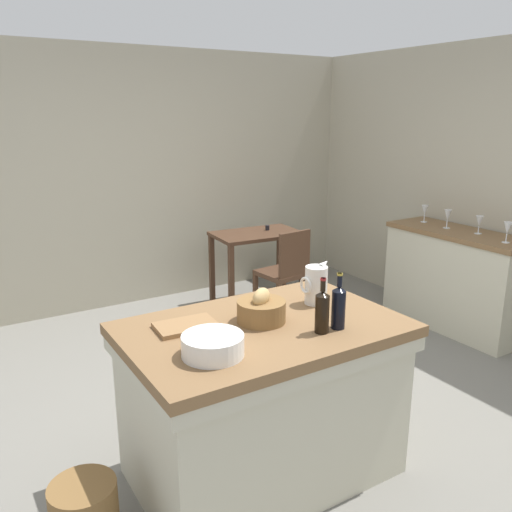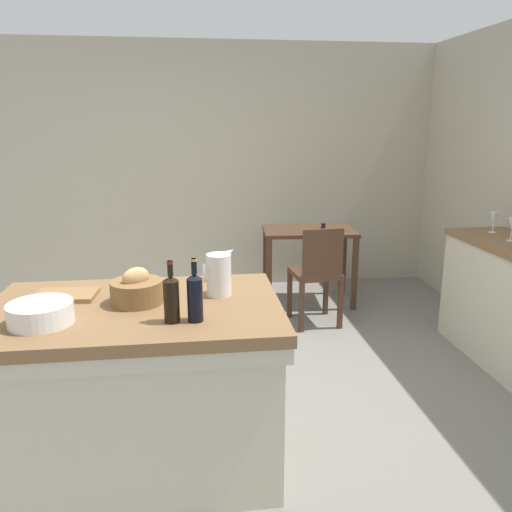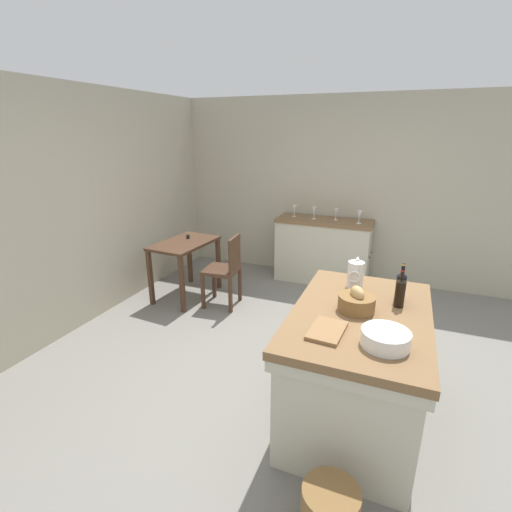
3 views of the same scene
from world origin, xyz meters
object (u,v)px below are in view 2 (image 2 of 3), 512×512
(pitcher, at_px, (219,274))
(wooden_chair, at_px, (317,272))
(bread_basket, at_px, (137,290))
(wine_bottle_dark, at_px, (195,296))
(cutting_board, at_px, (66,295))
(writing_desk, at_px, (309,242))
(wine_bottle_amber, at_px, (171,298))
(wine_glass_right, at_px, (494,218))
(wash_bowl, at_px, (41,313))
(island_table, at_px, (139,381))
(wine_glass_middle, at_px, (512,225))

(pitcher, bearing_deg, wooden_chair, 60.04)
(bread_basket, relative_size, wine_bottle_dark, 0.88)
(cutting_board, bearing_deg, pitcher, -4.46)
(writing_desk, relative_size, pitcher, 3.56)
(wooden_chair, relative_size, cutting_board, 2.95)
(wooden_chair, xyz_separation_m, wine_bottle_amber, (-1.19, -2.01, 0.52))
(writing_desk, height_order, wooden_chair, wooden_chair)
(wooden_chair, bearing_deg, wine_bottle_amber, -120.65)
(writing_desk, xyz_separation_m, wine_glass_right, (1.24, -1.10, 0.41))
(wash_bowl, relative_size, wine_glass_right, 1.72)
(wooden_chair, distance_m, bread_basket, 2.26)
(wine_bottle_amber, bearing_deg, island_table, 128.88)
(island_table, bearing_deg, wine_bottle_dark, -38.90)
(writing_desk, xyz_separation_m, wash_bowl, (-1.84, -2.57, 0.32))
(wine_glass_middle, bearing_deg, wooden_chair, 148.18)
(wine_glass_right, bearing_deg, wine_bottle_dark, -147.43)
(wine_bottle_amber, bearing_deg, wine_bottle_dark, -0.62)
(wine_bottle_dark, bearing_deg, wooden_chair, 61.64)
(pitcher, bearing_deg, wine_bottle_amber, -123.82)
(wash_bowl, bearing_deg, bread_basket, 28.93)
(writing_desk, distance_m, bread_basket, 2.78)
(wash_bowl, xyz_separation_m, wine_glass_middle, (3.04, 1.17, 0.10))
(wash_bowl, relative_size, wine_glass_middle, 1.65)
(wash_bowl, bearing_deg, wine_glass_middle, 20.99)
(bread_basket, xyz_separation_m, wine_glass_right, (2.68, 1.25, 0.07))
(wooden_chair, relative_size, wine_glass_right, 5.43)
(island_table, height_order, wooden_chair, wooden_chair)
(writing_desk, bearing_deg, pitcher, -114.14)
(writing_desk, distance_m, pitcher, 2.53)
(wash_bowl, bearing_deg, pitcher, 19.54)
(island_table, height_order, writing_desk, island_table)
(wine_bottle_dark, bearing_deg, bread_basket, 135.85)
(wash_bowl, relative_size, cutting_board, 0.93)
(wine_bottle_dark, height_order, wine_bottle_amber, wine_bottle_dark)
(wine_bottle_amber, bearing_deg, writing_desk, 64.48)
(wine_glass_right, bearing_deg, wash_bowl, -154.51)
(writing_desk, height_order, wine_glass_middle, wine_glass_middle)
(writing_desk, xyz_separation_m, cutting_board, (-1.82, -2.22, 0.28))
(wine_glass_middle, bearing_deg, wash_bowl, -159.01)
(bread_basket, bearing_deg, wooden_chair, 51.55)
(island_table, xyz_separation_m, wooden_chair, (1.39, 1.77, 0.01))
(wooden_chair, height_order, wine_bottle_dark, wine_bottle_dark)
(wooden_chair, bearing_deg, pitcher, -119.96)
(wine_glass_right, bearing_deg, wooden_chair, 159.67)
(wash_bowl, xyz_separation_m, wine_glass_right, (3.08, 1.47, 0.09))
(writing_desk, height_order, pitcher, pitcher)
(wooden_chair, bearing_deg, wine_glass_middle, -31.82)
(wooden_chair, bearing_deg, island_table, -128.04)
(wash_bowl, height_order, wine_glass_middle, wine_glass_middle)
(wash_bowl, relative_size, wine_bottle_dark, 0.97)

